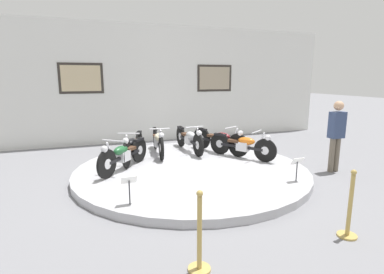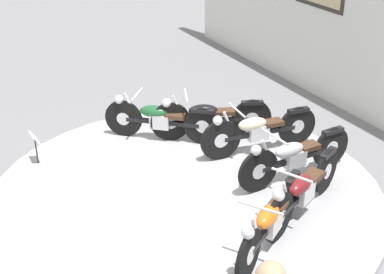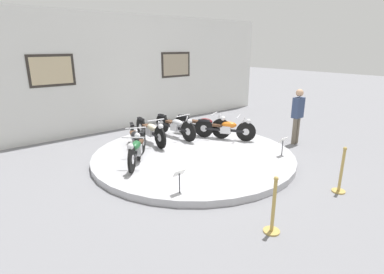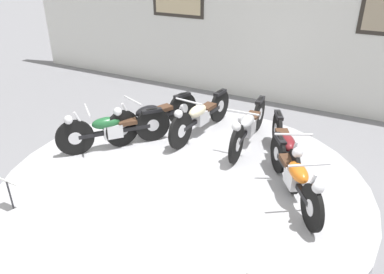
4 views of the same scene
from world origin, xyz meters
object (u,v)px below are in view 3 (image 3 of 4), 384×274
at_px(motorcycle_maroon, 203,124).
at_px(motorcycle_silver, 176,126).
at_px(motorcycle_green, 137,148).
at_px(motorcycle_orange, 226,128).
at_px(stanchion_post_right_of_entry, 341,177).
at_px(info_placard_front_left, 179,176).
at_px(info_placard_front_centre, 283,142).
at_px(motorcycle_cream, 151,130).
at_px(visitor_standing, 298,113).
at_px(stanchion_post_left_of_entry, 273,214).
at_px(motorcycle_black, 135,138).

bearing_deg(motorcycle_maroon, motorcycle_silver, 150.18).
bearing_deg(motorcycle_green, motorcycle_orange, -0.08).
xyz_separation_m(motorcycle_green, motorcycle_silver, (2.04, 1.18, 0.00)).
bearing_deg(stanchion_post_right_of_entry, motorcycle_maroon, 89.03).
distance_m(info_placard_front_left, info_placard_front_centre, 3.45).
distance_m(motorcycle_cream, motorcycle_orange, 2.36).
height_order(motorcycle_silver, stanchion_post_right_of_entry, stanchion_post_right_of_entry).
bearing_deg(stanchion_post_right_of_entry, motorcycle_cream, 107.93).
bearing_deg(motorcycle_green, visitor_standing, -15.20).
relative_size(motorcycle_cream, stanchion_post_left_of_entry, 1.95).
xyz_separation_m(info_placard_front_centre, stanchion_post_right_of_entry, (-0.56, -1.86, -0.19)).
distance_m(motorcycle_cream, stanchion_post_left_of_entry, 5.09).
relative_size(visitor_standing, stanchion_post_right_of_entry, 1.71).
relative_size(motorcycle_black, motorcycle_silver, 0.94).
bearing_deg(stanchion_post_right_of_entry, info_placard_front_centre, 73.22).
bearing_deg(motorcycle_maroon, info_placard_front_centre, -80.01).
bearing_deg(motorcycle_black, motorcycle_orange, -14.69).
distance_m(motorcycle_green, visitor_standing, 5.14).
relative_size(motorcycle_silver, info_placard_front_centre, 3.90).
xyz_separation_m(motorcycle_green, motorcycle_orange, (3.14, -0.00, -0.01)).
distance_m(motorcycle_green, motorcycle_orange, 3.14).
distance_m(motorcycle_black, info_placard_front_left, 2.78).
bearing_deg(info_placard_front_left, visitor_standing, 7.40).
bearing_deg(motorcycle_silver, motorcycle_cream, 179.95).
xyz_separation_m(motorcycle_green, stanchion_post_left_of_entry, (0.41, -3.86, -0.20)).
distance_m(motorcycle_orange, info_placard_front_centre, 2.00).
relative_size(motorcycle_black, motorcycle_maroon, 1.04).
distance_m(info_placard_front_left, stanchion_post_left_of_entry, 1.95).
xyz_separation_m(motorcycle_silver, stanchion_post_left_of_entry, (-1.63, -5.04, -0.21)).
distance_m(motorcycle_green, info_placard_front_left, 2.01).
bearing_deg(motorcycle_cream, motorcycle_green, -133.21).
height_order(motorcycle_black, motorcycle_silver, motorcycle_black).
bearing_deg(info_placard_front_centre, motorcycle_cream, 124.55).
height_order(motorcycle_green, motorcycle_maroon, motorcycle_maroon).
bearing_deg(motorcycle_black, stanchion_post_right_of_entry, -62.39).
relative_size(motorcycle_black, motorcycle_cream, 0.94).
height_order(motorcycle_orange, info_placard_front_left, motorcycle_orange).
bearing_deg(info_placard_front_centre, info_placard_front_left, 180.00).
xyz_separation_m(motorcycle_silver, info_placard_front_left, (-2.19, -3.18, -0.02)).
distance_m(motorcycle_green, motorcycle_cream, 1.62).
bearing_deg(motorcycle_green, motorcycle_maroon, 14.58).
relative_size(motorcycle_green, motorcycle_cream, 0.78).
bearing_deg(info_placard_front_left, stanchion_post_left_of_entry, -73.22).
height_order(motorcycle_orange, visitor_standing, visitor_standing).
relative_size(motorcycle_cream, motorcycle_orange, 1.21).
height_order(motorcycle_black, stanchion_post_left_of_entry, stanchion_post_left_of_entry).
xyz_separation_m(stanchion_post_left_of_entry, stanchion_post_right_of_entry, (2.33, 0.00, 0.00)).
distance_m(motorcycle_maroon, stanchion_post_right_of_entry, 4.60).
height_order(motorcycle_black, info_placard_front_centre, motorcycle_black).
bearing_deg(motorcycle_cream, motorcycle_black, -149.97).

